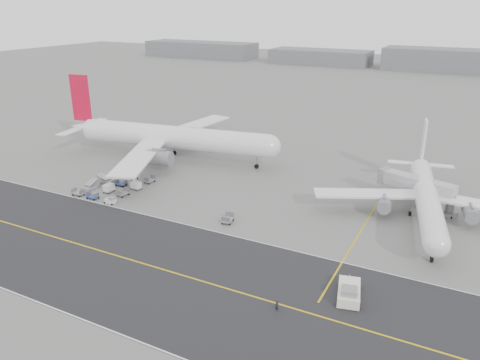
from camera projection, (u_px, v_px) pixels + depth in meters
The scene contains 10 objects.
ground at pixel (199, 222), 93.95m from camera, with size 700.00×700.00×0.00m, color gray.
taxiway at pixel (167, 271), 76.86m from camera, with size 220.00×59.00×0.03m.
horizon_buildings at pixel (456, 72), 297.21m from camera, with size 520.00×28.00×28.00m, color slate, non-canonical shape.
airliner_a at pixel (169, 137), 129.74m from camera, with size 64.08×62.95×22.20m.
airliner_b at pixel (427, 197), 94.33m from camera, with size 44.63×45.53×15.86m.
pushback_tug at pixel (349, 292), 69.35m from camera, with size 4.62×8.90×2.51m.
jet_bridge at pixel (417, 186), 100.08m from camera, with size 17.51×8.49×6.60m.
gse_cluster at pixel (115, 189), 110.59m from camera, with size 17.53×21.57×2.02m, color gray, non-canonical shape.
stray_dolly at pixel (228, 222), 93.72m from camera, with size 1.79×2.91×1.79m, color silver, non-canonical shape.
ground_crew_a at pixel (277, 306), 66.45m from camera, with size 0.63×0.41×1.73m, color black.
Camera 1 is at (46.23, -71.62, 41.23)m, focal length 35.00 mm.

